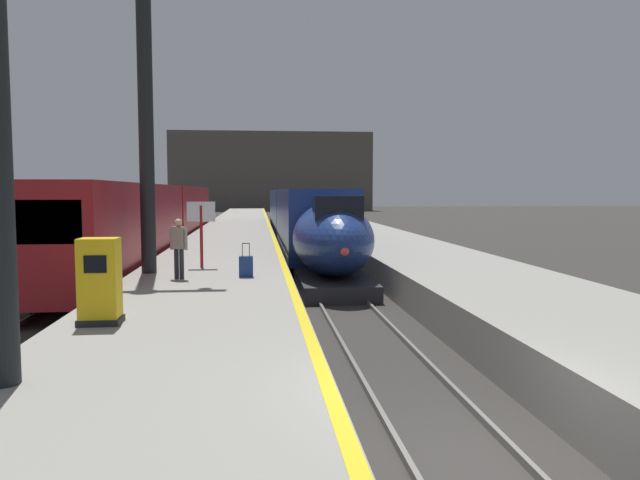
% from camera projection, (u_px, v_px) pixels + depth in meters
% --- Properties ---
extents(ground_plane, '(260.00, 260.00, 0.00)m').
position_uv_depth(ground_plane, '(467.00, 467.00, 7.82)').
color(ground_plane, '#33302D').
extents(platform_left, '(4.80, 110.00, 1.05)m').
position_uv_depth(platform_left, '(230.00, 248.00, 31.90)').
color(platform_left, gray).
rests_on(platform_left, ground).
extents(platform_right, '(4.80, 110.00, 1.05)m').
position_uv_depth(platform_right, '(383.00, 247.00, 32.73)').
color(platform_right, gray).
rests_on(platform_right, ground).
extents(platform_left_safety_stripe, '(0.20, 107.80, 0.01)m').
position_uv_depth(platform_left_safety_stripe, '(274.00, 238.00, 32.09)').
color(platform_left_safety_stripe, yellow).
rests_on(platform_left_safety_stripe, platform_left).
extents(rail_main_left, '(0.08, 110.00, 0.12)m').
position_uv_depth(rail_main_left, '(291.00, 251.00, 35.00)').
color(rail_main_left, slate).
rests_on(rail_main_left, ground).
extents(rail_main_right, '(0.08, 110.00, 0.12)m').
position_uv_depth(rail_main_right, '(317.00, 251.00, 35.15)').
color(rail_main_right, slate).
rests_on(rail_main_right, ground).
extents(rail_secondary_left, '(0.08, 110.00, 0.12)m').
position_uv_depth(rail_secondary_left, '(146.00, 253.00, 34.17)').
color(rail_secondary_left, slate).
rests_on(rail_secondary_left, ground).
extents(rail_secondary_right, '(0.08, 110.00, 0.12)m').
position_uv_depth(rail_secondary_right, '(173.00, 253.00, 34.33)').
color(rail_secondary_right, slate).
rests_on(rail_secondary_right, ground).
extents(highspeed_train_main, '(2.92, 37.67, 3.60)m').
position_uv_depth(highspeed_train_main, '(301.00, 217.00, 36.70)').
color(highspeed_train_main, navy).
rests_on(highspeed_train_main, ground).
extents(regional_train_adjacent, '(2.85, 36.60, 3.80)m').
position_uv_depth(regional_train_adjacent, '(156.00, 217.00, 33.08)').
color(regional_train_adjacent, maroon).
rests_on(regional_train_adjacent, ground).
extents(station_column_mid, '(4.00, 0.68, 9.37)m').
position_uv_depth(station_column_mid, '(145.00, 84.00, 18.04)').
color(station_column_mid, black).
rests_on(station_column_mid, platform_left).
extents(passenger_near_edge, '(0.52, 0.37, 1.69)m').
position_uv_depth(passenger_near_edge, '(179.00, 244.00, 17.15)').
color(passenger_near_edge, '#23232D').
rests_on(passenger_near_edge, platform_left).
extents(rolling_suitcase, '(0.40, 0.22, 0.98)m').
position_uv_depth(rolling_suitcase, '(246.00, 266.00, 17.55)').
color(rolling_suitcase, navy).
rests_on(rolling_suitcase, platform_left).
extents(ticket_machine_yellow, '(0.76, 0.62, 1.60)m').
position_uv_depth(ticket_machine_yellow, '(100.00, 284.00, 11.32)').
color(ticket_machine_yellow, yellow).
rests_on(ticket_machine_yellow, platform_left).
extents(departure_info_board, '(0.90, 0.10, 2.12)m').
position_uv_depth(departure_info_board, '(201.00, 221.00, 19.72)').
color(departure_info_board, maroon).
rests_on(departure_info_board, platform_left).
extents(terminus_back_wall, '(36.00, 2.00, 14.00)m').
position_uv_depth(terminus_back_wall, '(272.00, 171.00, 108.39)').
color(terminus_back_wall, '#4C4742').
rests_on(terminus_back_wall, ground).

